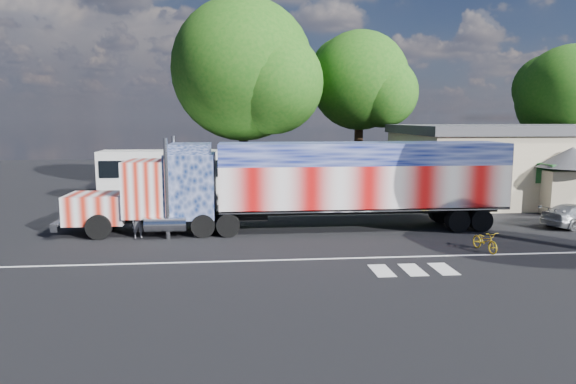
{
  "coord_description": "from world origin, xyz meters",
  "views": [
    {
      "loc": [
        -2.43,
        -22.99,
        5.67
      ],
      "look_at": [
        0.0,
        3.0,
        1.9
      ],
      "focal_mm": 32.0,
      "sensor_mm": 36.0,
      "label": 1
    }
  ],
  "objects": [
    {
      "name": "tree_ne_a",
      "position": [
        7.47,
        18.72,
        8.63
      ],
      "size": [
        8.4,
        8.0,
        12.69
      ],
      "color": "black",
      "rests_on": "ground"
    },
    {
      "name": "hall_building",
      "position": [
        19.92,
        10.86,
        2.62
      ],
      "size": [
        22.4,
        12.8,
        5.2
      ],
      "color": "beige",
      "rests_on": "ground"
    },
    {
      "name": "coach_bus",
      "position": [
        -5.6,
        11.89,
        1.83
      ],
      "size": [
        12.12,
        2.82,
        3.53
      ],
      "color": "silver",
      "rests_on": "ground"
    },
    {
      "name": "semi_truck",
      "position": [
        1.0,
        2.57,
        2.45
      ],
      "size": [
        22.33,
        3.53,
        4.76
      ],
      "color": "black",
      "rests_on": "ground"
    },
    {
      "name": "ground",
      "position": [
        0.0,
        0.0,
        0.0
      ],
      "size": [
        100.0,
        100.0,
        0.0
      ],
      "primitive_type": "plane",
      "color": "black"
    },
    {
      "name": "woman",
      "position": [
        -7.32,
        1.5,
        0.77
      ],
      "size": [
        0.65,
        0.52,
        1.54
      ],
      "primitive_type": "imported",
      "rotation": [
        0.0,
        0.0,
        0.31
      ],
      "color": "slate",
      "rests_on": "ground"
    },
    {
      "name": "bicycle",
      "position": [
        7.99,
        -2.41,
        0.44
      ],
      "size": [
        0.84,
        1.76,
        0.89
      ],
      "primitive_type": "imported",
      "rotation": [
        0.0,
        0.0,
        0.15
      ],
      "color": "gold",
      "rests_on": "ground"
    },
    {
      "name": "tree_far_ne",
      "position": [
        26.09,
        19.27,
        7.4
      ],
      "size": [
        9.38,
        8.93,
        11.91
      ],
      "color": "black",
      "rests_on": "ground"
    },
    {
      "name": "lane_markings",
      "position": [
        1.71,
        -3.77,
        0.01
      ],
      "size": [
        30.0,
        2.67,
        0.01
      ],
      "color": "silver",
      "rests_on": "ground"
    },
    {
      "name": "tree_n_mid",
      "position": [
        -1.99,
        15.63,
        9.15
      ],
      "size": [
        10.96,
        10.44,
        14.42
      ],
      "color": "black",
      "rests_on": "ground"
    }
  ]
}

